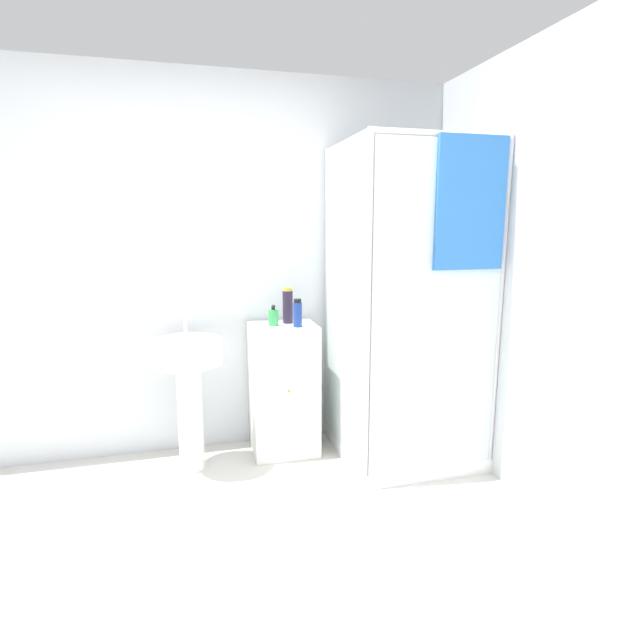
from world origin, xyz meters
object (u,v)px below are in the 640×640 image
sink (188,377)px  soap_dispenser (273,317)px  shampoo_bottle_tall_black (288,306)px  shampoo_bottle_blue (298,313)px

sink → soap_dispenser: 0.65m
sink → shampoo_bottle_tall_black: size_ratio=4.05×
soap_dispenser → shampoo_bottle_blue: (0.15, -0.08, 0.03)m
sink → shampoo_bottle_blue: size_ratio=5.34×
sink → shampoo_bottle_blue: (0.70, 0.01, 0.36)m
shampoo_bottle_tall_black → sink: bearing=-166.9°
sink → shampoo_bottle_tall_black: 0.79m
sink → shampoo_bottle_tall_black: (0.66, 0.15, 0.39)m
sink → soap_dispenser: size_ratio=7.04×
soap_dispenser → sink: bearing=-170.6°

